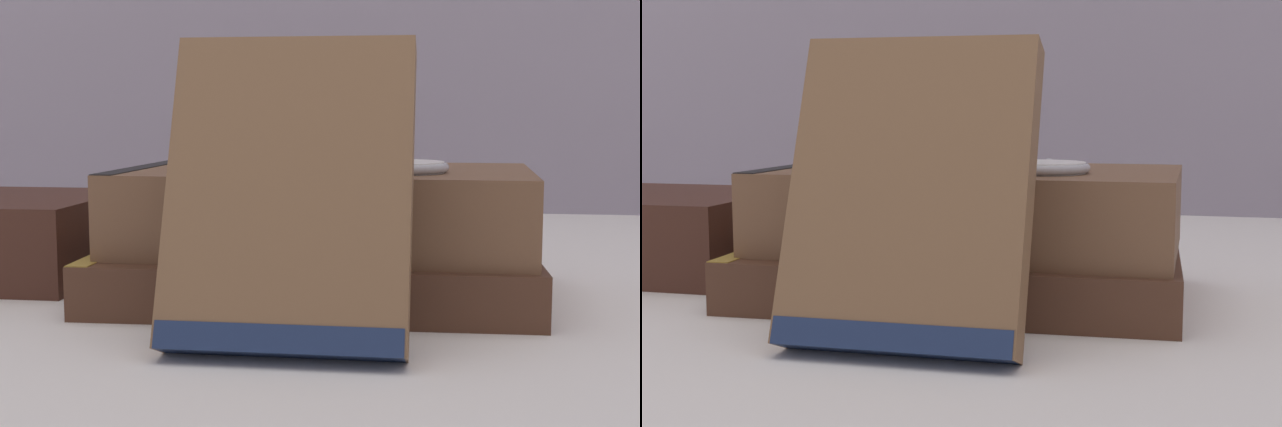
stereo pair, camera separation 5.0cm
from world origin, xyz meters
TOP-DOWN VIEW (x-y plane):
  - ground_plane at (0.00, 0.00)m, footprint 3.00×3.00m
  - book_flat_bottom at (0.02, 0.04)m, footprint 0.25×0.16m
  - book_flat_top at (0.02, 0.04)m, footprint 0.23×0.14m
  - book_leaning_front at (0.03, -0.07)m, footprint 0.11×0.07m
  - pocket_watch at (0.07, 0.02)m, footprint 0.05×0.05m
  - reading_glasses at (-0.03, 0.17)m, footprint 0.10×0.05m

SIDE VIEW (x-z plane):
  - ground_plane at x=0.00m, z-range 0.00..0.00m
  - reading_glasses at x=-0.03m, z-range 0.00..0.00m
  - book_flat_bottom at x=0.02m, z-range 0.00..0.03m
  - book_flat_top at x=0.02m, z-range 0.03..0.07m
  - book_leaning_front at x=0.03m, z-range 0.00..0.14m
  - pocket_watch at x=0.07m, z-range 0.07..0.08m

